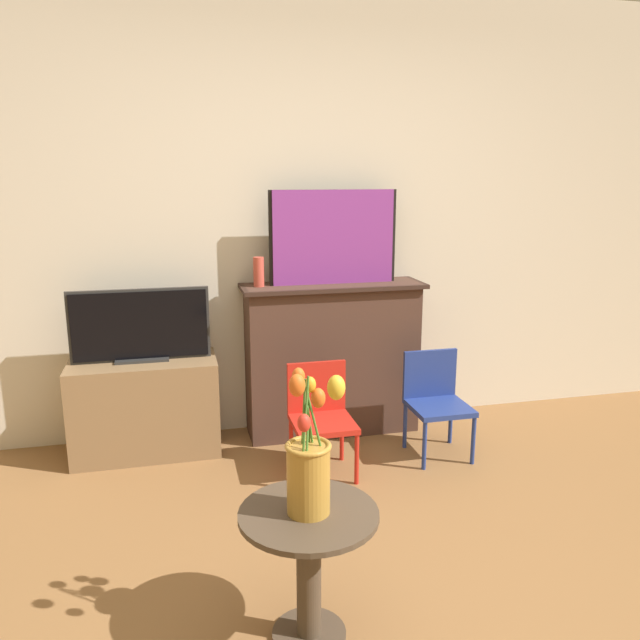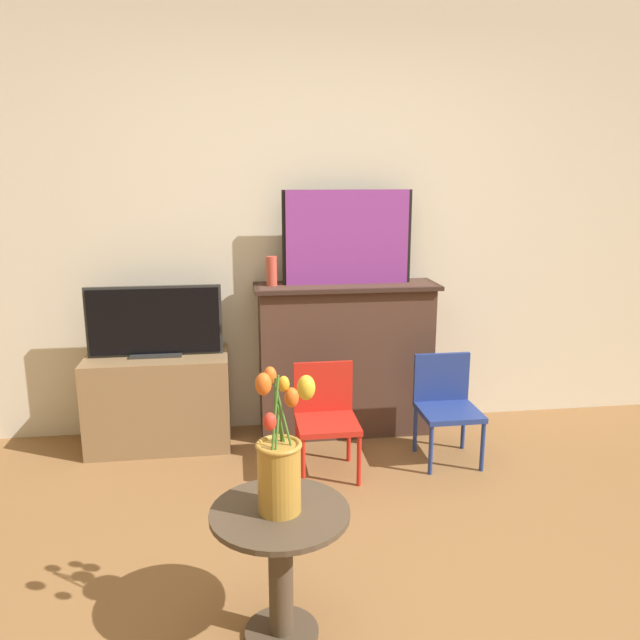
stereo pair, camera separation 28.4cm
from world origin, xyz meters
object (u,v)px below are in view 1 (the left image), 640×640
at_px(painting, 334,237).
at_px(chair_red, 321,412).
at_px(vase_tulips, 309,464).
at_px(chair_blue, 436,397).
at_px(tv_monitor, 140,326).

height_order(painting, chair_red, painting).
bearing_deg(chair_red, vase_tulips, -105.23).
bearing_deg(painting, chair_blue, -43.26).
bearing_deg(tv_monitor, chair_blue, -13.72).
bearing_deg(vase_tulips, chair_red, 74.77).
distance_m(painting, chair_blue, 1.13).
height_order(tv_monitor, chair_blue, tv_monitor).
bearing_deg(vase_tulips, chair_blue, 51.54).
height_order(tv_monitor, vase_tulips, vase_tulips).
bearing_deg(chair_red, painting, 68.69).
xyz_separation_m(tv_monitor, chair_red, (0.94, -0.48, -0.42)).
relative_size(painting, chair_red, 1.31).
bearing_deg(chair_red, tv_monitor, 153.17).
xyz_separation_m(chair_red, vase_tulips, (-0.34, -1.25, 0.33)).
height_order(chair_red, chair_blue, same).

